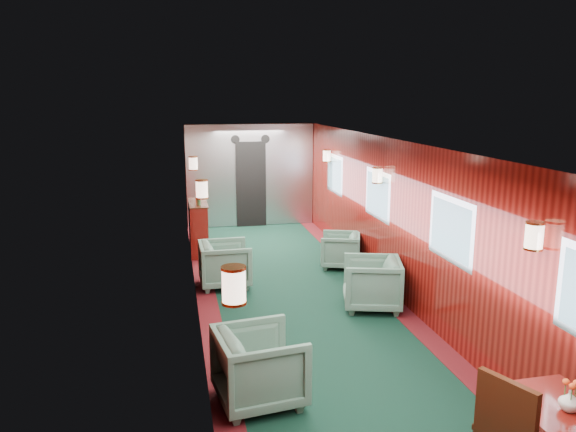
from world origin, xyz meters
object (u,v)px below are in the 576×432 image
Objects in this scene: dining_table at (563,422)px; armchair_right_far at (340,250)px; credenza at (198,227)px; armchair_left_far at (225,264)px; armchair_left_near at (260,367)px; armchair_right_near at (372,283)px.

armchair_right_far is at bearing 87.97° from dining_table.
armchair_left_far is at bearing -81.05° from credenza.
credenza is 5.72m from armchair_left_near.
armchair_right_far is at bearing -31.16° from credenza.
armchair_left_far is 2.21m from armchair_right_far.
armchair_left_far is at bearing -8.07° from armchair_left_near.
armchair_right_far is (2.45, -1.48, -0.20)m from credenza.
armchair_left_far is at bearing -109.46° from armchair_right_near.
armchair_right_far is (2.11, 4.22, -0.07)m from armchair_left_near.
credenza is at bearing -4.82° from armchair_left_near.
armchair_left_far reaches higher than armchair_right_far.
credenza reaches higher than armchair_left_near.
armchair_left_near is (-2.07, 1.77, -0.22)m from dining_table.
dining_table is at bearing 16.80° from armchair_right_near.
armchair_left_far is at bearing -54.99° from armchair_right_far.
armchair_right_far is (0.13, 2.01, -0.06)m from armchair_right_near.
credenza is 1.59× the size of armchair_left_far.
armchair_right_near is 1.18× the size of armchair_right_far.
armchair_left_far is at bearing 109.51° from dining_table.
armchair_left_near is 1.03× the size of armchair_right_near.
armchair_left_near is 4.72m from armchair_right_far.
armchair_right_far is at bearing -75.18° from armchair_left_far.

